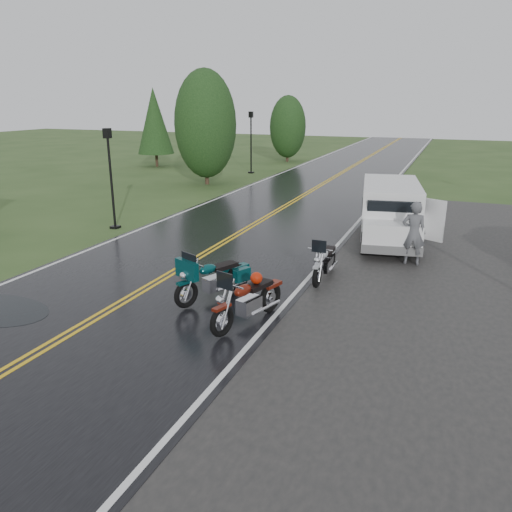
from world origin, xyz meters
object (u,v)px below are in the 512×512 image
(lamp_post_far_left, at_px, (251,142))
(van_white, at_px, (366,223))
(motorcycle_teal, at_px, (186,284))
(motorcycle_silver, at_px, (317,267))
(person_at_van, at_px, (413,234))
(motorcycle_red, at_px, (222,309))
(lamp_post_near_left, at_px, (111,179))

(lamp_post_far_left, bearing_deg, van_white, -56.41)
(motorcycle_teal, distance_m, lamp_post_far_left, 23.46)
(motorcycle_silver, xyz_separation_m, person_at_van, (2.12, 3.12, 0.34))
(motorcycle_silver, height_order, person_at_van, person_at_van)
(motorcycle_red, xyz_separation_m, lamp_post_far_left, (-8.95, 23.24, 1.38))
(lamp_post_far_left, bearing_deg, motorcycle_red, -68.94)
(person_at_van, bearing_deg, van_white, -23.90)
(person_at_van, bearing_deg, motorcycle_red, 60.89)
(motorcycle_red, distance_m, motorcycle_teal, 1.79)
(motorcycle_teal, bearing_deg, lamp_post_near_left, 161.40)
(motorcycle_teal, relative_size, lamp_post_near_left, 0.59)
(van_white, bearing_deg, motorcycle_silver, -108.79)
(motorcycle_teal, xyz_separation_m, motorcycle_silver, (2.54, 2.48, -0.05))
(lamp_post_far_left, bearing_deg, lamp_post_near_left, -86.78)
(person_at_van, bearing_deg, lamp_post_near_left, -5.25)
(motorcycle_silver, height_order, lamp_post_far_left, lamp_post_far_left)
(motorcycle_teal, xyz_separation_m, lamp_post_near_left, (-6.59, 5.98, 1.26))
(van_white, height_order, lamp_post_far_left, lamp_post_far_left)
(motorcycle_red, distance_m, lamp_post_near_left, 10.75)
(van_white, relative_size, lamp_post_far_left, 1.29)
(motorcycle_teal, relative_size, person_at_van, 1.18)
(motorcycle_red, bearing_deg, van_white, 93.13)
(motorcycle_red, height_order, person_at_van, person_at_van)
(motorcycle_red, distance_m, person_at_van, 7.39)
(motorcycle_teal, distance_m, van_white, 6.94)
(person_at_van, bearing_deg, motorcycle_silver, 52.46)
(person_at_van, xyz_separation_m, lamp_post_near_left, (-11.25, 0.37, 0.97))
(motorcycle_teal, xyz_separation_m, lamp_post_far_left, (-7.50, 22.19, 1.39))
(motorcycle_red, relative_size, person_at_van, 1.20)
(motorcycle_red, height_order, lamp_post_near_left, lamp_post_near_left)
(van_white, relative_size, person_at_van, 2.75)
(lamp_post_near_left, height_order, lamp_post_far_left, lamp_post_far_left)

